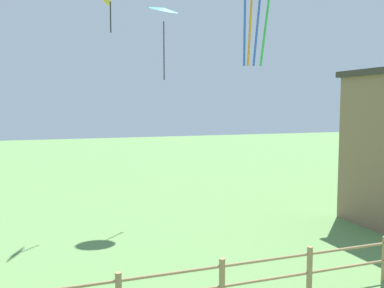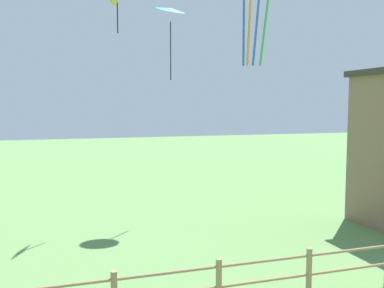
% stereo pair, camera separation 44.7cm
% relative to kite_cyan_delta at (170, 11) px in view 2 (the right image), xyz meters
% --- Properties ---
extents(wooden_fence, '(19.09, 0.14, 1.20)m').
position_rel_kite_cyan_delta_xyz_m(wooden_fence, '(-1.32, -9.08, -7.97)').
color(wooden_fence, '#9E7F56').
rests_on(wooden_fence, ground_plane).
extents(kite_cyan_delta, '(1.58, 1.56, 3.21)m').
position_rel_kite_cyan_delta_xyz_m(kite_cyan_delta, '(0.00, 0.00, 0.00)').
color(kite_cyan_delta, '#2DB2C6').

